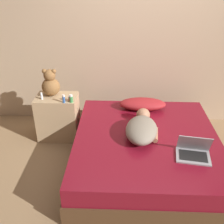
% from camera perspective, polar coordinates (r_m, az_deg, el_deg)
% --- Properties ---
extents(ground_plane, '(12.00, 12.00, 0.00)m').
position_cam_1_polar(ground_plane, '(3.34, 7.09, -11.39)').
color(ground_plane, '#937551').
extents(wall_back, '(8.00, 0.06, 2.60)m').
position_cam_1_polar(wall_back, '(3.83, 7.04, 15.97)').
color(wall_back, tan).
rests_on(wall_back, ground_plane).
extents(bed, '(1.69, 1.82, 0.44)m').
position_cam_1_polar(bed, '(3.20, 7.32, -8.43)').
color(bed, '#4C331E').
rests_on(bed, ground_plane).
extents(nightstand, '(0.55, 0.39, 0.63)m').
position_cam_1_polar(nightstand, '(3.74, -11.60, -1.07)').
color(nightstand, tan).
rests_on(nightstand, ground_plane).
extents(pillow, '(0.63, 0.29, 0.15)m').
position_cam_1_polar(pillow, '(3.60, 6.68, 1.73)').
color(pillow, maroon).
rests_on(pillow, bed).
extents(person_lying, '(0.42, 0.75, 0.19)m').
position_cam_1_polar(person_lying, '(3.03, 6.53, -3.46)').
color(person_lying, gray).
rests_on(person_lying, bed).
extents(laptop, '(0.38, 0.30, 0.24)m').
position_cam_1_polar(laptop, '(2.85, 17.32, -8.21)').
color(laptop, '#9E9EA3').
rests_on(laptop, bed).
extents(teddy_bear, '(0.24, 0.24, 0.37)m').
position_cam_1_polar(teddy_bear, '(3.60, -13.23, 5.95)').
color(teddy_bear, brown).
rests_on(teddy_bear, nightstand).
extents(bottle_clear, '(0.03, 0.03, 0.09)m').
position_cam_1_polar(bottle_clear, '(3.56, -15.09, 3.39)').
color(bottle_clear, silver).
rests_on(bottle_clear, nightstand).
extents(bottle_blue, '(0.04, 0.04, 0.11)m').
position_cam_1_polar(bottle_blue, '(3.40, -10.47, 2.84)').
color(bottle_blue, '#3866B2').
rests_on(bottle_blue, nightstand).
extents(bottle_green, '(0.05, 0.05, 0.10)m').
position_cam_1_polar(bottle_green, '(3.40, -8.89, 2.92)').
color(bottle_green, '#3D8E4C').
rests_on(bottle_green, nightstand).
extents(bottle_red, '(0.03, 0.03, 0.06)m').
position_cam_1_polar(bottle_red, '(3.45, -9.21, 2.91)').
color(bottle_red, '#B72D2D').
rests_on(bottle_red, nightstand).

